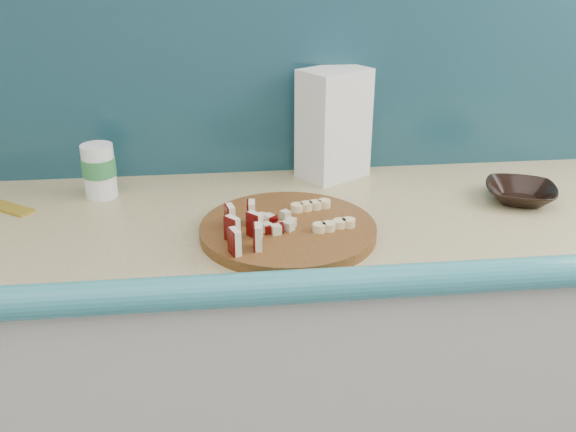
{
  "coord_description": "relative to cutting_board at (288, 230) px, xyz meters",
  "views": [
    {
      "loc": [
        0.18,
        0.25,
        1.48
      ],
      "look_at": [
        0.3,
        1.4,
        0.95
      ],
      "focal_mm": 40.0,
      "sensor_mm": 36.0,
      "label": 1
    }
  ],
  "objects": [
    {
      "name": "kitchen_counter",
      "position": [
        -0.2,
        0.1,
        -0.46
      ],
      "size": [
        2.2,
        0.63,
        0.91
      ],
      "color": "beige",
      "rests_on": "ground"
    },
    {
      "name": "brown_bowl",
      "position": [
        0.54,
        0.12,
        0.01
      ],
      "size": [
        0.2,
        0.2,
        0.04
      ],
      "primitive_type": "imported",
      "rotation": [
        0.0,
        0.0,
        -0.34
      ],
      "color": "black",
      "rests_on": "kitchen_counter"
    },
    {
      "name": "canister",
      "position": [
        -0.4,
        0.25,
        0.05
      ],
      "size": [
        0.08,
        0.08,
        0.12
      ],
      "rotation": [
        0.0,
        0.0,
        -0.11
      ],
      "color": "white",
      "rests_on": "kitchen_counter"
    },
    {
      "name": "cutting_board",
      "position": [
        0.0,
        0.0,
        0.0
      ],
      "size": [
        0.45,
        0.45,
        0.02
      ],
      "primitive_type": "cylinder",
      "rotation": [
        0.0,
        0.0,
        0.32
      ],
      "color": "#4F2D10",
      "rests_on": "kitchen_counter"
    },
    {
      "name": "apple_wedges",
      "position": [
        -0.09,
        -0.05,
        0.04
      ],
      "size": [
        0.07,
        0.16,
        0.05
      ],
      "color": "#F5E6C4",
      "rests_on": "cutting_board"
    },
    {
      "name": "flour_bag",
      "position": [
        0.15,
        0.32,
        0.12
      ],
      "size": [
        0.19,
        0.17,
        0.26
      ],
      "primitive_type": "cube",
      "rotation": [
        0.0,
        0.0,
        0.56
      ],
      "color": "white",
      "rests_on": "kitchen_counter"
    },
    {
      "name": "apple_chunks",
      "position": [
        -0.02,
        -0.01,
        0.02
      ],
      "size": [
        0.06,
        0.05,
        0.02
      ],
      "color": "beige",
      "rests_on": "cutting_board"
    },
    {
      "name": "banana_slices",
      "position": [
        0.07,
        0.02,
        0.02
      ],
      "size": [
        0.12,
        0.15,
        0.02
      ],
      "color": "beige",
      "rests_on": "cutting_board"
    },
    {
      "name": "backsplash",
      "position": [
        -0.2,
        0.39,
        0.24
      ],
      "size": [
        2.2,
        0.02,
        0.5
      ],
      "primitive_type": "cube",
      "color": "teal",
      "rests_on": "kitchen_counter"
    }
  ]
}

